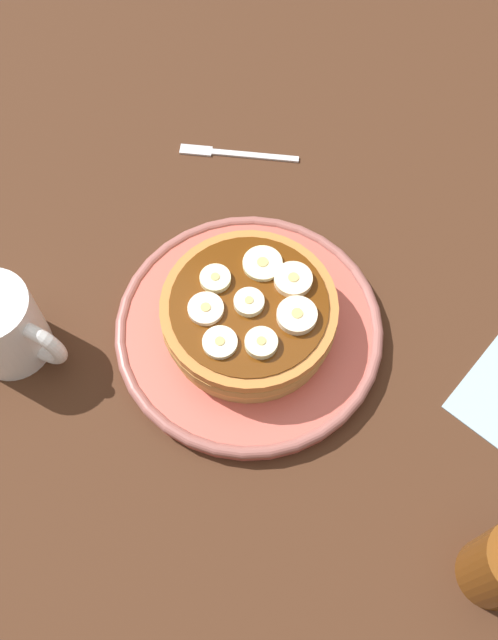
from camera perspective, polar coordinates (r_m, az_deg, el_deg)
ground_plane at (r=68.02cm, az=0.00°, el=-1.70°), size 140.00×140.00×3.00cm
plate at (r=65.73cm, az=0.00°, el=-0.75°), size 24.98×24.98×1.93cm
pancake_stack at (r=63.29cm, az=0.01°, el=0.46°), size 16.27×16.22×4.41cm
banana_slice_0 at (r=61.04cm, az=0.30°, el=1.34°), size 2.68×2.68×0.89cm
banana_slice_1 at (r=60.56cm, az=3.89°, el=0.35°), size 3.51×3.51×1.00cm
banana_slice_2 at (r=59.29cm, az=1.00°, el=-1.89°), size 2.82×2.82×0.96cm
banana_slice_3 at (r=60.98cm, az=-3.52°, el=0.89°), size 3.14×3.14×0.75cm
banana_slice_4 at (r=63.19cm, az=1.10°, el=4.56°), size 3.58×3.58×0.69cm
banana_slice_5 at (r=62.29cm, az=3.59°, el=3.26°), size 3.41×3.41×0.96cm
banana_slice_6 at (r=62.37cm, az=-2.74°, el=3.34°), size 2.77×2.77×0.83cm
banana_slice_7 at (r=59.49cm, az=-2.36°, el=-1.85°), size 3.00×3.00×0.72cm
coffee_mug at (r=65.92cm, az=-19.23°, el=-0.53°), size 10.33×7.19×8.26cm
fork at (r=78.52cm, az=-1.43°, el=13.38°), size 12.64×5.04×0.50cm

